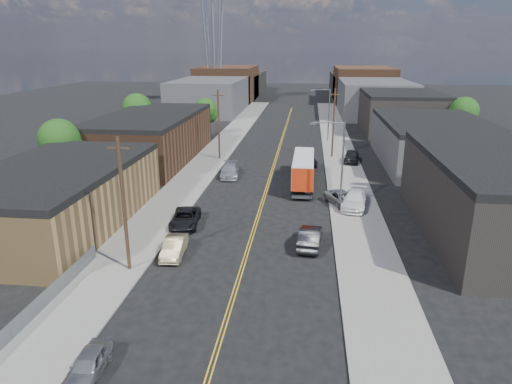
% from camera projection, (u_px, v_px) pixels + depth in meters
% --- Properties ---
extents(ground, '(260.00, 260.00, 0.00)m').
position_uv_depth(ground, '(282.00, 140.00, 80.08)').
color(ground, black).
rests_on(ground, ground).
extents(centerline, '(0.32, 120.00, 0.01)m').
position_uv_depth(centerline, '(275.00, 161.00, 65.89)').
color(centerline, gold).
rests_on(centerline, ground).
extents(sidewalk_left, '(5.00, 140.00, 0.15)m').
position_uv_depth(sidewalk_left, '(211.00, 158.00, 66.89)').
color(sidewalk_left, slate).
rests_on(sidewalk_left, ground).
extents(sidewalk_right, '(5.00, 140.00, 0.15)m').
position_uv_depth(sidewalk_right, '(342.00, 162.00, 64.83)').
color(sidewalk_right, slate).
rests_on(sidewalk_right, ground).
extents(warehouse_tan, '(12.00, 22.00, 5.60)m').
position_uv_depth(warehouse_tan, '(57.00, 196.00, 41.44)').
color(warehouse_tan, olive).
rests_on(warehouse_tan, ground).
extents(warehouse_brown, '(12.00, 26.00, 6.60)m').
position_uv_depth(warehouse_brown, '(151.00, 137.00, 65.89)').
color(warehouse_brown, '#442B1B').
rests_on(warehouse_brown, ground).
extents(industrial_right_a, '(14.00, 22.00, 7.10)m').
position_uv_depth(industrial_right_a, '(512.00, 197.00, 38.77)').
color(industrial_right_a, black).
rests_on(industrial_right_a, ground).
extents(industrial_right_b, '(14.00, 24.00, 6.10)m').
position_uv_depth(industrial_right_b, '(433.00, 142.00, 63.52)').
color(industrial_right_b, '#343436').
rests_on(industrial_right_b, ground).
extents(industrial_right_c, '(14.00, 22.00, 7.60)m').
position_uv_depth(industrial_right_c, '(400.00, 111.00, 87.89)').
color(industrial_right_c, black).
rests_on(industrial_right_c, ground).
extents(skyline_left_a, '(16.00, 30.00, 8.00)m').
position_uv_depth(skyline_left_a, '(211.00, 96.00, 114.14)').
color(skyline_left_a, '#343436').
rests_on(skyline_left_a, ground).
extents(skyline_right_a, '(16.00, 30.00, 8.00)m').
position_uv_depth(skyline_right_a, '(374.00, 97.00, 109.80)').
color(skyline_right_a, '#343436').
rests_on(skyline_right_a, ground).
extents(skyline_left_b, '(16.00, 26.00, 10.00)m').
position_uv_depth(skyline_left_b, '(228.00, 84.00, 137.49)').
color(skyline_left_b, '#442B1B').
rests_on(skyline_left_b, ground).
extents(skyline_right_b, '(16.00, 26.00, 10.00)m').
position_uv_depth(skyline_right_b, '(363.00, 85.00, 133.15)').
color(skyline_right_b, '#442B1B').
rests_on(skyline_right_b, ground).
extents(skyline_left_c, '(16.00, 40.00, 7.00)m').
position_uv_depth(skyline_left_c, '(238.00, 84.00, 156.87)').
color(skyline_left_c, black).
rests_on(skyline_left_c, ground).
extents(skyline_right_c, '(16.00, 40.00, 7.00)m').
position_uv_depth(skyline_right_c, '(356.00, 85.00, 152.53)').
color(skyline_right_c, black).
rests_on(skyline_right_c, ground).
extents(streetlight_near, '(3.39, 0.25, 9.00)m').
position_uv_depth(streetlight_near, '(339.00, 158.00, 44.52)').
color(streetlight_near, gray).
rests_on(streetlight_near, ground).
extents(streetlight_far, '(3.39, 0.25, 9.00)m').
position_uv_depth(streetlight_far, '(327.00, 111.00, 77.63)').
color(streetlight_far, gray).
rests_on(streetlight_far, ground).
extents(utility_pole_left_near, '(1.60, 0.26, 10.00)m').
position_uv_depth(utility_pole_left_near, '(124.00, 205.00, 32.09)').
color(utility_pole_left_near, black).
rests_on(utility_pole_left_near, ground).
extents(utility_pole_left_far, '(1.60, 0.26, 10.00)m').
position_uv_depth(utility_pole_left_far, '(219.00, 124.00, 65.21)').
color(utility_pole_left_far, black).
rests_on(utility_pole_left_far, ground).
extents(utility_pole_right, '(1.60, 0.26, 10.00)m').
position_uv_depth(utility_pole_right, '(334.00, 123.00, 66.27)').
color(utility_pole_right, black).
rests_on(utility_pole_right, ground).
extents(chainlink_fence, '(0.05, 16.00, 1.22)m').
position_uv_depth(chainlink_fence, '(36.00, 307.00, 27.67)').
color(chainlink_fence, slate).
rests_on(chainlink_fence, ground).
extents(tree_left_near, '(4.85, 4.76, 7.91)m').
position_uv_depth(tree_left_near, '(60.00, 142.00, 52.71)').
color(tree_left_near, black).
rests_on(tree_left_near, ground).
extents(tree_left_mid, '(5.10, 5.04, 8.37)m').
position_uv_depth(tree_left_mid, '(138.00, 111.00, 76.27)').
color(tree_left_mid, black).
rests_on(tree_left_mid, ground).
extents(tree_left_far, '(4.35, 4.20, 6.97)m').
position_uv_depth(tree_left_far, '(205.00, 111.00, 82.09)').
color(tree_left_far, black).
rests_on(tree_left_far, ground).
extents(tree_right_far, '(4.85, 4.76, 7.91)m').
position_uv_depth(tree_right_far, '(464.00, 114.00, 75.24)').
color(tree_right_far, black).
rests_on(tree_right_far, ground).
extents(semi_truck, '(2.42, 13.75, 3.59)m').
position_uv_depth(semi_truck, '(303.00, 167.00, 54.41)').
color(semi_truck, silver).
rests_on(semi_truck, ground).
extents(car_left_a, '(1.76, 3.85, 1.28)m').
position_uv_depth(car_left_a, '(89.00, 365.00, 22.71)').
color(car_left_a, '#989B9D').
rests_on(car_left_a, ground).
extents(car_left_b, '(1.86, 4.45, 1.43)m').
position_uv_depth(car_left_b, '(174.00, 247.00, 35.84)').
color(car_left_b, '#9C8D66').
rests_on(car_left_b, ground).
extents(car_left_c, '(2.97, 5.47, 1.46)m').
position_uv_depth(car_left_c, '(185.00, 218.00, 41.82)').
color(car_left_c, black).
rests_on(car_left_c, ground).
extents(car_left_d, '(2.73, 5.56, 1.56)m').
position_uv_depth(car_left_d, '(230.00, 171.00, 57.66)').
color(car_left_d, '#B3B5B9').
rests_on(car_left_d, ground).
extents(car_right_oncoming, '(2.14, 5.08, 1.63)m').
position_uv_depth(car_right_oncoming, '(310.00, 237.00, 37.43)').
color(car_right_oncoming, black).
rests_on(car_right_oncoming, ground).
extents(car_right_lot_a, '(4.14, 5.48, 1.38)m').
position_uv_depth(car_right_lot_a, '(343.00, 199.00, 46.83)').
color(car_right_lot_a, '#97999B').
rests_on(car_right_lot_a, sidewalk_right).
extents(car_right_lot_b, '(3.30, 5.97, 1.64)m').
position_uv_depth(car_right_lot_b, '(355.00, 200.00, 46.12)').
color(car_right_lot_b, white).
rests_on(car_right_lot_b, sidewalk_right).
extents(car_right_lot_c, '(2.62, 5.08, 1.65)m').
position_uv_depth(car_right_lot_c, '(352.00, 156.00, 64.22)').
color(car_right_lot_c, black).
rests_on(car_right_lot_c, sidewalk_right).
extents(car_ahead_truck, '(3.12, 5.80, 1.55)m').
position_uv_depth(car_ahead_truck, '(307.00, 160.00, 63.11)').
color(car_ahead_truck, black).
rests_on(car_ahead_truck, ground).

